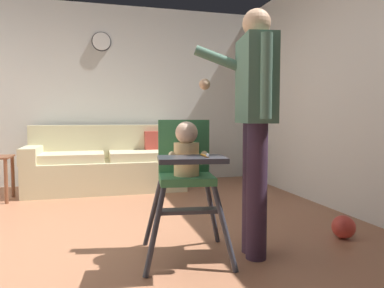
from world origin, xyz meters
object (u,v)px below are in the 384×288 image
(adult_standing, at_px, (254,118))
(toy_ball, at_px, (344,227))
(couch, at_px, (107,165))
(wall_clock, at_px, (101,42))
(high_chair, at_px, (186,163))

(adult_standing, relative_size, toy_ball, 9.13)
(couch, xyz_separation_m, wall_clock, (-0.04, 0.48, 1.73))
(adult_standing, distance_m, wall_clock, 3.48)
(high_chair, bearing_deg, adult_standing, 86.80)
(couch, distance_m, toy_ball, 3.10)
(high_chair, distance_m, wall_clock, 3.41)
(couch, relative_size, toy_ball, 11.00)
(high_chair, xyz_separation_m, wall_clock, (-0.49, 3.07, 1.41))
(adult_standing, bearing_deg, couch, -61.32)
(high_chair, height_order, wall_clock, wall_clock)
(adult_standing, bearing_deg, toy_ball, -160.80)
(couch, relative_size, wall_clock, 7.36)
(high_chair, bearing_deg, wall_clock, -163.57)
(couch, xyz_separation_m, adult_standing, (0.91, -2.68, 0.63))
(couch, bearing_deg, adult_standing, 18.75)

